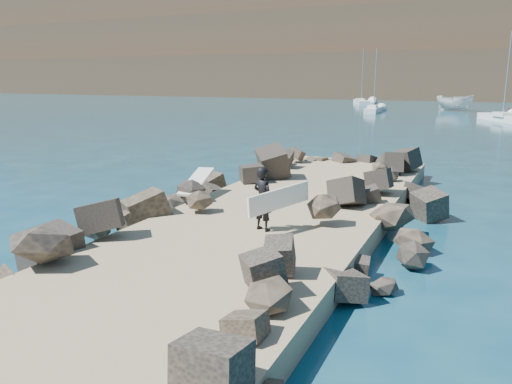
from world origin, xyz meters
TOP-DOWN VIEW (x-y plane):
  - ground at (0.00, 0.00)m, footprint 800.00×800.00m
  - jetty at (0.00, -2.00)m, footprint 6.00×26.00m
  - riprap_left at (-2.90, -1.50)m, footprint 2.60×22.00m
  - riprap_right at (2.90, -1.50)m, footprint 2.60×22.00m
  - headland at (10.00, 160.00)m, footprint 360.00×140.00m
  - surfboard_resting at (-3.06, 0.99)m, footprint 1.02×2.29m
  - boat_imported at (1.20, 62.10)m, footprint 5.99×4.77m
  - surfer_with_board at (0.43, -1.37)m, footprint 1.26×1.91m
  - sailboat_c at (6.89, 45.66)m, footprint 5.01×7.55m
  - sailboat_e at (-14.57, 74.18)m, footprint 4.45×8.03m
  - sailboat_a at (-8.13, 53.52)m, footprint 1.85×6.89m

SIDE VIEW (x-z plane):
  - ground at x=0.00m, z-range 0.00..0.00m
  - jetty at x=0.00m, z-range 0.00..0.60m
  - sailboat_e at x=-14.57m, z-range -4.39..5.08m
  - sailboat_c at x=6.89m, z-range -4.23..4.92m
  - sailboat_a at x=-8.13m, z-range -3.78..4.48m
  - riprap_left at x=-2.90m, z-range 0.00..1.00m
  - riprap_right at x=2.90m, z-range 0.00..1.00m
  - surfboard_resting at x=-3.06m, z-range 1.00..1.07m
  - boat_imported at x=1.20m, z-range 0.00..2.20m
  - surfer_with_board at x=0.43m, z-range 0.61..2.28m
  - headland at x=10.00m, z-range 0.00..32.00m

